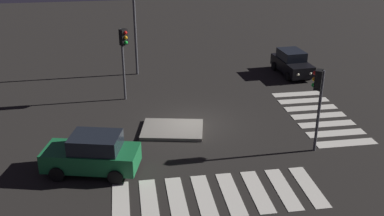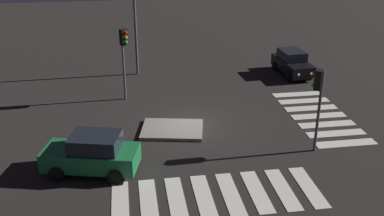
{
  "view_description": "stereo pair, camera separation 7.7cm",
  "coord_description": "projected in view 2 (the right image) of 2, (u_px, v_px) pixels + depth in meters",
  "views": [
    {
      "loc": [
        -3.52,
        -22.56,
        10.89
      ],
      "look_at": [
        0.0,
        0.0,
        1.0
      ],
      "focal_mm": 42.31,
      "sensor_mm": 36.0,
      "label": 1
    },
    {
      "loc": [
        -3.44,
        -22.57,
        10.89
      ],
      "look_at": [
        0.0,
        0.0,
        1.0
      ],
      "focal_mm": 42.31,
      "sensor_mm": 36.0,
      "label": 2
    }
  ],
  "objects": [
    {
      "name": "crosswalk_near",
      "position": [
        217.0,
        195.0,
        18.95
      ],
      "size": [
        8.75,
        3.2,
        0.02
      ],
      "color": "silver",
      "rests_on": "ground"
    },
    {
      "name": "ground_plane",
      "position": [
        192.0,
        124.0,
        25.28
      ],
      "size": [
        80.0,
        80.0,
        0.0
      ],
      "primitive_type": "plane",
      "color": "black"
    },
    {
      "name": "car_green",
      "position": [
        92.0,
        154.0,
        20.33
      ],
      "size": [
        4.54,
        2.8,
        1.86
      ],
      "rotation": [
        0.0,
        0.0,
        2.89
      ],
      "color": "#196B38",
      "rests_on": "ground"
    },
    {
      "name": "traffic_island",
      "position": [
        172.0,
        129.0,
        24.48
      ],
      "size": [
        3.68,
        3.04,
        0.18
      ],
      "color": "gray",
      "rests_on": "ground"
    },
    {
      "name": "traffic_light_east",
      "position": [
        318.0,
        91.0,
        21.31
      ],
      "size": [
        0.53,
        0.54,
        4.18
      ],
      "rotation": [
        0.0,
        0.0,
        2.53
      ],
      "color": "#47474C",
      "rests_on": "ground"
    },
    {
      "name": "crosswalk_side",
      "position": [
        319.0,
        116.0,
        26.31
      ],
      "size": [
        3.2,
        7.6,
        0.02
      ],
      "color": "silver",
      "rests_on": "ground"
    },
    {
      "name": "street_lamp",
      "position": [
        134.0,
        3.0,
        31.13
      ],
      "size": [
        0.56,
        0.56,
        7.51
      ],
      "color": "#47474C",
      "rests_on": "ground"
    },
    {
      "name": "car_black",
      "position": [
        292.0,
        63.0,
        32.77
      ],
      "size": [
        2.13,
        4.12,
        1.75
      ],
      "rotation": [
        0.0,
        0.0,
        -1.49
      ],
      "color": "black",
      "rests_on": "ground"
    },
    {
      "name": "traffic_light_west",
      "position": [
        124.0,
        47.0,
        27.27
      ],
      "size": [
        0.54,
        0.53,
        4.53
      ],
      "rotation": [
        0.0,
        0.0,
        -0.88
      ],
      "color": "#47474C",
      "rests_on": "ground"
    }
  ]
}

